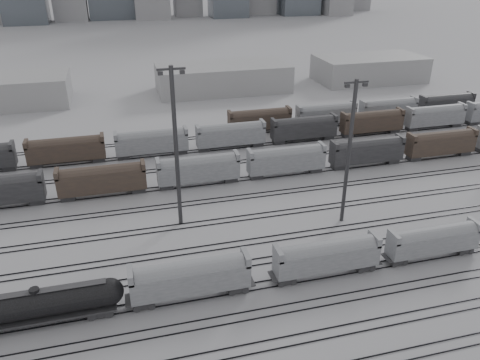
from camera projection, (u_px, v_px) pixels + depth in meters
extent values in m
plane|color=#A3A3A8|center=(311.00, 282.00, 60.83)|extent=(900.00, 900.00, 0.00)
cube|color=black|center=(360.00, 359.00, 49.24)|extent=(220.00, 0.07, 0.16)
cube|color=black|center=(345.00, 335.00, 52.34)|extent=(220.00, 0.07, 0.16)
cube|color=black|center=(339.00, 326.00, 53.59)|extent=(220.00, 0.07, 0.16)
cube|color=black|center=(326.00, 305.00, 56.69)|extent=(220.00, 0.07, 0.16)
cube|color=black|center=(321.00, 298.00, 57.94)|extent=(220.00, 0.07, 0.16)
cube|color=black|center=(310.00, 280.00, 61.04)|extent=(220.00, 0.07, 0.16)
cube|color=black|center=(306.00, 274.00, 62.28)|extent=(220.00, 0.07, 0.16)
cube|color=black|center=(296.00, 259.00, 65.38)|extent=(220.00, 0.07, 0.16)
cube|color=black|center=(293.00, 253.00, 66.63)|extent=(220.00, 0.07, 0.16)
cube|color=black|center=(284.00, 240.00, 69.73)|extent=(220.00, 0.07, 0.16)
cube|color=black|center=(281.00, 235.00, 70.98)|extent=(220.00, 0.07, 0.16)
cube|color=black|center=(270.00, 217.00, 75.82)|extent=(220.00, 0.07, 0.16)
cube|color=black|center=(267.00, 212.00, 77.07)|extent=(220.00, 0.07, 0.16)
cube|color=black|center=(257.00, 197.00, 81.91)|extent=(220.00, 0.07, 0.16)
cube|color=black|center=(255.00, 193.00, 83.16)|extent=(220.00, 0.07, 0.16)
cube|color=black|center=(247.00, 180.00, 88.00)|extent=(220.00, 0.07, 0.16)
cube|color=black|center=(245.00, 177.00, 89.24)|extent=(220.00, 0.07, 0.16)
cube|color=black|center=(236.00, 164.00, 94.95)|extent=(220.00, 0.07, 0.16)
cube|color=black|center=(235.00, 161.00, 96.20)|extent=(220.00, 0.07, 0.16)
cube|color=black|center=(227.00, 149.00, 101.91)|extent=(220.00, 0.07, 0.16)
cube|color=black|center=(226.00, 147.00, 103.16)|extent=(220.00, 0.07, 0.16)
cube|color=black|center=(219.00, 137.00, 108.87)|extent=(220.00, 0.07, 0.16)
cube|color=black|center=(218.00, 135.00, 110.12)|extent=(220.00, 0.07, 0.16)
cube|color=#242426|center=(100.00, 309.00, 55.37)|extent=(2.87, 2.32, 0.77)
cube|color=#242426|center=(40.00, 315.00, 53.61)|extent=(17.11, 2.98, 0.28)
cylinder|color=black|center=(37.00, 303.00, 52.84)|extent=(16.00, 3.20, 3.20)
sphere|color=black|center=(110.00, 291.00, 54.67)|extent=(3.20, 3.20, 3.20)
cylinder|color=black|center=(34.00, 291.00, 52.06)|extent=(1.10, 1.10, 0.55)
cube|color=#242426|center=(34.00, 292.00, 52.11)|extent=(15.45, 0.99, 0.07)
cube|color=#242426|center=(144.00, 302.00, 56.56)|extent=(2.53, 2.04, 0.68)
cube|color=#242426|center=(237.00, 286.00, 59.23)|extent=(2.53, 2.04, 0.68)
cube|color=gray|center=(190.00, 279.00, 56.89)|extent=(14.59, 2.92, 3.11)
cylinder|color=gray|center=(190.00, 271.00, 56.38)|extent=(13.22, 2.82, 2.82)
cube|color=gray|center=(130.00, 275.00, 54.44)|extent=(0.68, 2.92, 1.36)
cube|color=gray|center=(246.00, 257.00, 57.65)|extent=(0.68, 2.92, 1.36)
cone|color=#242426|center=(191.00, 292.00, 57.72)|extent=(2.33, 2.33, 0.88)
cube|color=#242426|center=(285.00, 278.00, 60.73)|extent=(2.44, 1.97, 0.66)
cube|color=#242426|center=(364.00, 265.00, 63.31)|extent=(2.44, 1.97, 0.66)
cube|color=gray|center=(327.00, 258.00, 61.06)|extent=(14.06, 2.81, 3.00)
cylinder|color=gray|center=(327.00, 251.00, 60.57)|extent=(12.75, 2.72, 2.72)
cube|color=gray|center=(278.00, 254.00, 58.69)|extent=(0.66, 2.81, 1.31)
cube|color=gray|center=(375.00, 239.00, 61.79)|extent=(0.66, 2.81, 1.31)
cone|color=#242426|center=(325.00, 269.00, 61.86)|extent=(2.25, 2.25, 0.84)
cube|color=#242426|center=(397.00, 260.00, 64.48)|extent=(2.30, 1.85, 0.62)
cube|color=#242426|center=(462.00, 249.00, 66.91)|extent=(2.30, 1.85, 0.62)
cube|color=gray|center=(433.00, 242.00, 64.79)|extent=(13.24, 2.65, 2.83)
cylinder|color=gray|center=(434.00, 235.00, 64.33)|extent=(12.01, 2.56, 2.56)
cube|color=gray|center=(394.00, 237.00, 62.56)|extent=(0.62, 2.65, 1.24)
cube|color=gray|center=(475.00, 225.00, 65.48)|extent=(0.62, 2.65, 1.24)
cone|color=#242426|center=(431.00, 252.00, 65.54)|extent=(2.12, 2.12, 0.79)
cylinder|color=#343436|center=(176.00, 150.00, 68.71)|extent=(0.64, 0.64, 24.90)
cube|color=#343436|center=(171.00, 69.00, 63.49)|extent=(3.98, 0.30, 0.30)
cube|color=#343436|center=(160.00, 73.00, 63.36)|extent=(0.70, 0.50, 0.50)
cube|color=#343436|center=(182.00, 72.00, 64.05)|extent=(0.70, 0.50, 0.50)
cylinder|color=#343436|center=(349.00, 155.00, 69.92)|extent=(0.58, 0.58, 22.85)
cube|color=#343436|center=(357.00, 82.00, 65.13)|extent=(3.66, 0.27, 0.27)
cube|color=#343436|center=(347.00, 86.00, 65.01)|extent=(0.64, 0.46, 0.46)
cube|color=#343436|center=(365.00, 85.00, 65.64)|extent=(0.64, 0.46, 0.46)
cube|color=#44362B|center=(102.00, 181.00, 81.47)|extent=(15.00, 3.00, 5.60)
cube|color=gray|center=(198.00, 171.00, 85.37)|extent=(15.00, 3.00, 5.60)
cube|color=gray|center=(286.00, 161.00, 89.26)|extent=(15.00, 3.00, 5.60)
cube|color=#242426|center=(367.00, 152.00, 93.16)|extent=(15.00, 3.00, 5.60)
cube|color=#44362B|center=(441.00, 144.00, 97.06)|extent=(15.00, 3.00, 5.60)
cube|color=#44362B|center=(66.00, 151.00, 93.78)|extent=(15.00, 3.00, 5.60)
cube|color=gray|center=(152.00, 143.00, 97.68)|extent=(15.00, 3.00, 5.60)
cube|color=gray|center=(231.00, 136.00, 101.57)|extent=(15.00, 3.00, 5.60)
cube|color=#242426|center=(304.00, 129.00, 105.47)|extent=(15.00, 3.00, 5.60)
cube|color=#44362B|center=(372.00, 123.00, 109.37)|extent=(15.00, 3.00, 5.60)
cube|color=gray|center=(435.00, 117.00, 113.27)|extent=(15.00, 3.00, 5.60)
cube|color=#44362B|center=(260.00, 121.00, 110.60)|extent=(15.00, 3.00, 5.60)
cube|color=gray|center=(326.00, 115.00, 114.49)|extent=(15.00, 3.00, 5.60)
cube|color=gray|center=(388.00, 110.00, 118.39)|extent=(15.00, 3.00, 5.60)
cube|color=#242426|center=(446.00, 105.00, 122.29)|extent=(15.00, 3.00, 5.60)
cube|color=#949497|center=(223.00, 78.00, 143.99)|extent=(40.00, 18.00, 8.00)
cube|color=#949497|center=(369.00, 69.00, 155.45)|extent=(35.00, 18.00, 8.00)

